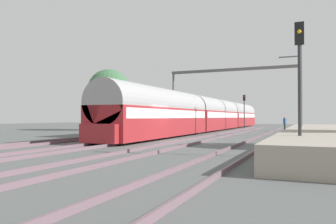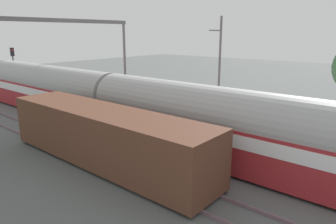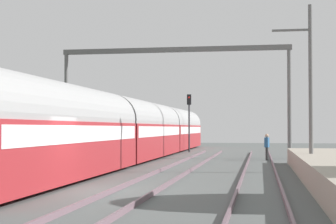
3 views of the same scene
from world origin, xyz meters
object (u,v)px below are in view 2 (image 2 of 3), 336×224
passenger_train (50,89)px  person_crossing (128,88)px  catenary_gantry (57,41)px  railway_signal_far (14,64)px  freight_car (105,136)px

passenger_train → person_crossing: bearing=-3.8°
passenger_train → person_crossing: passenger_train is taller
person_crossing → catenary_gantry: size_ratio=0.11×
railway_signal_far → freight_car: bearing=-104.5°
person_crossing → freight_car: bearing=-31.0°
freight_car → catenary_gantry: catenary_gantry is taller
railway_signal_far → catenary_gantry: 9.49m
freight_car → person_crossing: size_ratio=7.51×
railway_signal_far → catenary_gantry: catenary_gantry is taller
person_crossing → railway_signal_far: railway_signal_far is taller
passenger_train → person_crossing: size_ratio=28.44×
passenger_train → railway_signal_far: (1.92, 10.60, 1.26)m
person_crossing → catenary_gantry: 8.34m
person_crossing → passenger_train: bearing=-78.0°
passenger_train → freight_car: (-4.01, -12.30, -0.50)m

